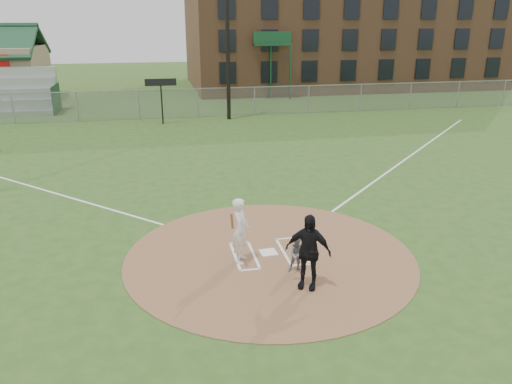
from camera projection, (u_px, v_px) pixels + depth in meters
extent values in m
plane|color=#2E511B|center=(270.00, 256.00, 14.55)|extent=(140.00, 140.00, 0.00)
cylinder|color=#8E6443|center=(270.00, 256.00, 14.55)|extent=(8.40, 8.40, 0.02)
cube|color=white|center=(268.00, 252.00, 14.69)|extent=(0.51, 0.51, 0.03)
cube|color=white|center=(406.00, 159.00, 24.58)|extent=(17.04, 17.04, 0.01)
cube|color=white|center=(16.00, 182.00, 21.16)|extent=(17.04, 17.04, 0.01)
imported|color=gray|center=(298.00, 254.00, 13.49)|extent=(0.55, 0.46, 1.01)
imported|color=black|center=(308.00, 251.00, 12.54)|extent=(1.26, 1.00, 2.00)
cube|color=white|center=(235.00, 256.00, 14.49)|extent=(0.08, 1.80, 0.01)
cube|color=white|center=(254.00, 254.00, 14.60)|extent=(0.08, 1.80, 0.01)
cube|color=white|center=(239.00, 242.00, 15.38)|extent=(0.62, 0.08, 0.01)
cube|color=white|center=(250.00, 270.00, 13.71)|extent=(0.62, 0.08, 0.01)
cube|color=white|center=(301.00, 250.00, 14.87)|extent=(0.08, 1.80, 0.01)
cube|color=white|center=(283.00, 252.00, 14.77)|extent=(0.08, 1.80, 0.01)
cube|color=white|center=(285.00, 239.00, 15.65)|extent=(0.62, 0.08, 0.01)
cube|color=white|center=(301.00, 265.00, 13.99)|extent=(0.62, 0.08, 0.01)
imported|color=white|center=(241.00, 230.00, 13.91)|extent=(0.64, 0.80, 1.89)
cylinder|color=#925C3A|center=(232.00, 221.00, 13.32)|extent=(0.19, 0.60, 0.70)
cube|color=slate|center=(198.00, 103.00, 34.57)|extent=(56.00, 0.03, 2.00)
cube|color=gray|center=(198.00, 89.00, 34.24)|extent=(56.00, 0.06, 0.06)
cube|color=gray|center=(198.00, 103.00, 34.57)|extent=(56.08, 0.08, 2.00)
cube|color=#194728|center=(56.00, 99.00, 36.55)|extent=(0.08, 3.20, 2.00)
cube|color=brown|center=(340.00, 9.00, 50.27)|extent=(30.00, 16.00, 15.00)
cube|color=black|center=(372.00, 8.00, 42.82)|extent=(26.60, 0.10, 12.20)
cube|color=#194728|center=(272.00, 45.00, 41.53)|extent=(3.20, 1.00, 0.15)
cube|color=#194728|center=(271.00, 72.00, 42.74)|extent=(0.12, 0.12, 4.50)
cube|color=#194728|center=(290.00, 72.00, 42.14)|extent=(0.12, 0.12, 4.50)
cube|color=#194728|center=(272.00, 38.00, 41.35)|extent=(3.20, 0.08, 1.00)
cylinder|color=black|center=(227.00, 27.00, 32.38)|extent=(0.26, 0.26, 12.00)
cylinder|color=black|center=(162.00, 104.00, 32.33)|extent=(0.10, 0.10, 2.60)
cube|color=black|center=(161.00, 82.00, 31.87)|extent=(2.00, 0.10, 0.45)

